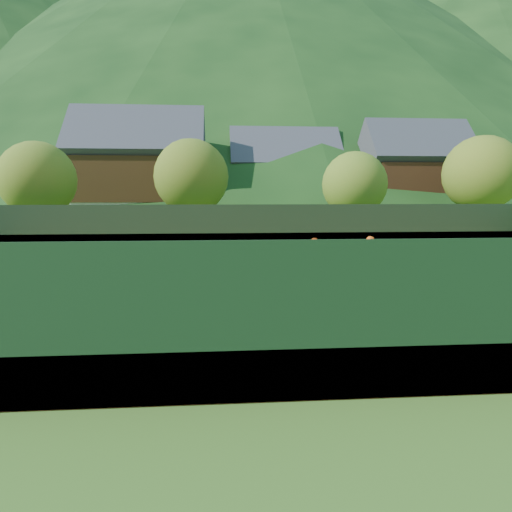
{
  "coord_description": "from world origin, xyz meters",
  "views": [
    {
      "loc": [
        -1.66,
        -19.92,
        3.85
      ],
      "look_at": [
        -0.04,
        0.0,
        1.06
      ],
      "focal_mm": 32.0,
      "sensor_mm": 36.0,
      "label": 1
    }
  ],
  "objects": [
    {
      "name": "tennis_ball_1",
      "position": [
        2.17,
        -9.28,
        0.05
      ],
      "size": [
        0.07,
        0.07,
        0.07
      ],
      "primitive_type": "sphere",
      "color": "#C0E726",
      "rests_on": "clay_court"
    },
    {
      "name": "tennis_ball_10",
      "position": [
        -4.98,
        -6.75,
        0.05
      ],
      "size": [
        0.07,
        0.07,
        0.07
      ],
      "primitive_type": "sphere",
      "color": "#C0E726",
      "rests_on": "clay_court"
    },
    {
      "name": "ball_hopper",
      "position": [
        -8.33,
        -4.89,
        0.77
      ],
      "size": [
        0.57,
        0.57,
        1.0
      ],
      "color": "black",
      "rests_on": "clay_court"
    },
    {
      "name": "chalet_left",
      "position": [
        -10.0,
        30.0,
        5.65
      ],
      "size": [
        13.8,
        9.93,
        12.92
      ],
      "color": "beige",
      "rests_on": "ground"
    },
    {
      "name": "tennis_ball_2",
      "position": [
        -5.77,
        -2.94,
        0.05
      ],
      "size": [
        0.07,
        0.07,
        0.07
      ],
      "primitive_type": "sphere",
      "color": "#C0E726",
      "rests_on": "clay_court"
    },
    {
      "name": "tree_a",
      "position": [
        -16.0,
        18.0,
        4.87
      ],
      "size": [
        6.0,
        6.0,
        7.88
      ],
      "color": "#3F2619",
      "rests_on": "ground"
    },
    {
      "name": "coach",
      "position": [
        -2.52,
        -2.78,
        0.87
      ],
      "size": [
        0.71,
        0.57,
        1.7
      ],
      "primitive_type": "imported",
      "rotation": [
        0.0,
        0.0,
        -0.3
      ],
      "color": "#18269F",
      "rests_on": "clay_court"
    },
    {
      "name": "tree_b",
      "position": [
        -4.0,
        20.0,
        5.19
      ],
      "size": [
        6.4,
        6.4,
        8.4
      ],
      "color": "#3F2919",
      "rests_on": "ground"
    },
    {
      "name": "perimeter_fence",
      "position": [
        0.0,
        0.0,
        1.27
      ],
      "size": [
        40.4,
        24.24,
        3.0
      ],
      "color": "black",
      "rests_on": "clay_court"
    },
    {
      "name": "clay_court",
      "position": [
        0.0,
        0.0,
        0.01
      ],
      "size": [
        40.0,
        24.0,
        0.02
      ],
      "primitive_type": "cube",
      "color": "#C3471F",
      "rests_on": "ground"
    },
    {
      "name": "tennis_ball_17",
      "position": [
        0.68,
        -1.45,
        0.05
      ],
      "size": [
        0.07,
        0.07,
        0.07
      ],
      "primitive_type": "sphere",
      "color": "#C0E726",
      "rests_on": "clay_court"
    },
    {
      "name": "tennis_ball_15",
      "position": [
        5.61,
        -7.17,
        0.05
      ],
      "size": [
        0.07,
        0.07,
        0.07
      ],
      "primitive_type": "sphere",
      "color": "#C0E726",
      "rests_on": "clay_court"
    },
    {
      "name": "tennis_ball_14",
      "position": [
        5.68,
        -1.36,
        0.05
      ],
      "size": [
        0.07,
        0.07,
        0.07
      ],
      "primitive_type": "sphere",
      "color": "#C0E726",
      "rests_on": "clay_court"
    },
    {
      "name": "court_lines",
      "position": [
        0.0,
        0.0,
        0.02
      ],
      "size": [
        23.83,
        11.03,
        0.0
      ],
      "color": "white",
      "rests_on": "clay_court"
    },
    {
      "name": "student_c",
      "position": [
        6.18,
        3.1,
        0.81
      ],
      "size": [
        0.86,
        0.67,
        1.57
      ],
      "primitive_type": "imported",
      "rotation": [
        0.0,
        0.0,
        3.38
      ],
      "color": "#E35914",
      "rests_on": "clay_court"
    },
    {
      "name": "mountain_far_right",
      "position": [
        90.0,
        150.0,
        47.5
      ],
      "size": [
        260.0,
        260.0,
        95.0
      ],
      "primitive_type": "cone",
      "color": "#143312",
      "rests_on": "ground"
    },
    {
      "name": "tennis_ball_3",
      "position": [
        4.71,
        -1.49,
        0.05
      ],
      "size": [
        0.07,
        0.07,
        0.07
      ],
      "primitive_type": "sphere",
      "color": "#C0E726",
      "rests_on": "clay_court"
    },
    {
      "name": "tree_c",
      "position": [
        10.0,
        19.0,
        4.54
      ],
      "size": [
        5.6,
        5.6,
        7.35
      ],
      "color": "#412C1A",
      "rests_on": "ground"
    },
    {
      "name": "tennis_ball_18",
      "position": [
        5.73,
        -3.99,
        0.05
      ],
      "size": [
        0.07,
        0.07,
        0.07
      ],
      "primitive_type": "sphere",
      "color": "#C0E726",
      "rests_on": "clay_court"
    },
    {
      "name": "tree_d",
      "position": [
        22.0,
        20.0,
        5.52
      ],
      "size": [
        6.8,
        6.8,
        8.93
      ],
      "color": "#3D2518",
      "rests_on": "ground"
    },
    {
      "name": "tennis_ball_7",
      "position": [
        1.81,
        -9.32,
        0.05
      ],
      "size": [
        0.07,
        0.07,
        0.07
      ],
      "primitive_type": "sphere",
      "color": "#C0E726",
      "rests_on": "clay_court"
    },
    {
      "name": "student_b",
      "position": [
        5.67,
        3.39,
        0.71
      ],
      "size": [
        0.82,
        0.38,
        1.37
      ],
      "primitive_type": "imported",
      "rotation": [
        0.0,
        0.0,
        3.2
      ],
      "color": "#DF5013",
      "rests_on": "clay_court"
    },
    {
      "name": "tennis_ball_8",
      "position": [
        -3.15,
        -3.92,
        0.05
      ],
      "size": [
        0.07,
        0.07,
        0.07
      ],
      "primitive_type": "sphere",
      "color": "#C0E726",
      "rests_on": "clay_court"
    },
    {
      "name": "tennis_ball_9",
      "position": [
        -1.84,
        -8.02,
        0.05
      ],
      "size": [
        0.07,
        0.07,
        0.07
      ],
      "primitive_type": "sphere",
      "color": "#C0E726",
      "rests_on": "clay_court"
    },
    {
      "name": "ground",
      "position": [
        0.0,
        0.0,
        0.0
      ],
      "size": [
        400.0,
        400.0,
        0.0
      ],
      "primitive_type": "plane",
      "color": "#31571B",
      "rests_on": "ground"
    },
    {
      "name": "tennis_net",
      "position": [
        0.0,
        0.0,
        0.52
      ],
      "size": [
        0.1,
        12.07,
        1.1
      ],
      "color": "black",
      "rests_on": "clay_court"
    },
    {
      "name": "student_d",
      "position": [
        9.73,
        2.44,
        0.72
      ],
      "size": [
        1.05,
        0.86,
        1.41
      ],
      "primitive_type": "imported",
      "rotation": [
        0.0,
        0.0,
        3.58
      ],
      "color": "orange",
      "rests_on": "clay_court"
    },
    {
      "name": "tennis_ball_11",
      "position": [
        0.36,
        -4.1,
        0.05
      ],
      "size": [
        0.07,
        0.07,
        0.07
      ],
      "primitive_type": "sphere",
      "color": "#C0E726",
      "rests_on": "clay_court"
    },
    {
      "name": "tennis_ball_13",
      "position": [
        -7.96,
        -5.37,
        0.05
      ],
      "size": [
        0.07,
        0.07,
        0.07
      ],
      "primitive_type": "sphere",
      "color": "#C0E726",
      "rests_on": "clay_court"
    },
    {
      "name": "student_a",
      "position": [
        2.92,
        1.81,
        0.84
      ],
      "size": [
        0.85,
        0.68,
        1.64
      ],
      "primitive_type": "imported",
      "rotation": [
        0.0,
        0.0,
        3.06
      ],
      "color": "#D65013",
      "rests_on": "clay_court"
    },
    {
      "name": "tennis_ball_4",
      "position": [
        4.52,
        -5.69,
        0.05
      ],
      "size": [
        0.07,
        0.07,
        0.07
      ],
      "primitive_type": "sphere",
      "color": "#C0E726",
      "rests_on": "clay_court"
    },
    {
      "name": "tennis_ball_0",
      "position": [
        -4.63,
        -4.73,
        0.05
      ],
      "size": [
        0.07,
        0.07,
        0.07
      ],
      "primitive_type": "sphere",
      "color": "#C0E726",
      "rests_on": "clay_court"
    },
    {
      "name": "tennis_ball_12",
      "position": [
        5.76,
        -5.1,
        0.05
      ],
      "size": [
        0.07,
        0.07,
        0.07
      ],
      "primitive_type": "sphere",
      "color": "#C0E726",
      "rests_on": "clay_court"
    },
    {
      "name": "mountain_far",
      "position": [
        10.0,
        160.0,
        55.0
      ],
      "size": [
        280.0,
        280.0,
        110.0
      ],
      "primitive_type": "cone",
      "color": "black",
      "rests_on": "ground"
    },
    {
      "name": "chalet_right",
      "position": [
        20.0,
        30.0,
        5.26
      ],
      "size": [
        11.5,
        8.82,
        11.91
      ],
      "color": "beige",
      "rests_on": "ground"
    },
    {
      "name": "chalet_mid",
      "position": [
        6.0,
        34.0,
        4.99
      ],
      "size": [
        12.65,
        8.82,
        11.45
      ],
      "color": "beige",
      "rests_on": "ground"
    },
    {
      "name": "tennis_ball_19",
      "position": [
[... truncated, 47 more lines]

